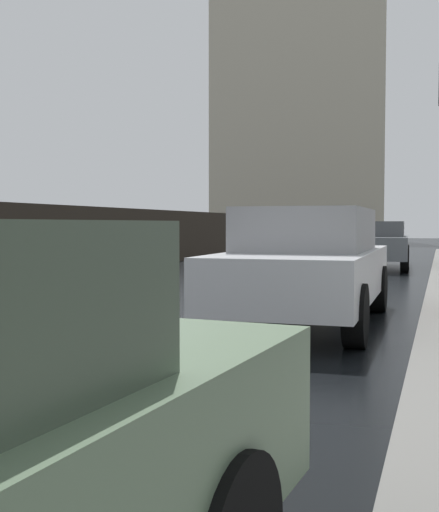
% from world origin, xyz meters
% --- Properties ---
extents(car_white_near_kerb, '(1.77, 4.43, 1.45)m').
position_xyz_m(car_white_near_kerb, '(2.65, 7.34, 0.77)').
color(car_white_near_kerb, silver).
rests_on(car_white_near_kerb, ground).
extents(car_grey_far_ahead, '(2.07, 4.56, 1.33)m').
position_xyz_m(car_grey_far_ahead, '(2.43, 18.04, 0.71)').
color(car_grey_far_ahead, slate).
rests_on(car_grey_far_ahead, ground).
extents(distant_tower, '(14.16, 8.83, 29.09)m').
position_xyz_m(distant_tower, '(-6.94, 51.30, 12.54)').
color(distant_tower, beige).
rests_on(distant_tower, ground).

